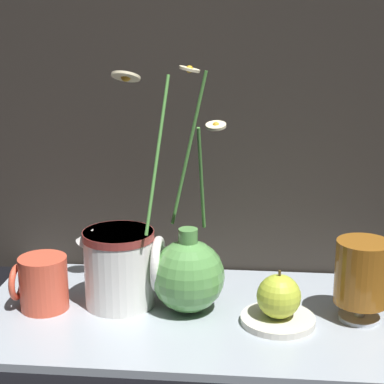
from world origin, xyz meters
TOP-DOWN VIEW (x-y plane):
  - ground_plane at (0.00, 0.00)m, footprint 6.00×6.00m
  - shelf at (0.00, 0.00)m, footprint 0.67×0.35m
  - vase_with_flowers at (-0.01, 0.01)m, footprint 0.18×0.12m
  - yellow_mug at (-0.24, -0.01)m, footprint 0.08×0.07m
  - ceramic_pitcher at (-0.12, 0.02)m, footprint 0.14×0.11m
  - tea_glass at (0.25, 0.00)m, footprint 0.08×0.08m
  - saucer_plate at (0.13, -0.02)m, footprint 0.11×0.11m
  - orange_fruit at (0.13, -0.02)m, footprint 0.07×0.07m

SIDE VIEW (x-z plane):
  - ground_plane at x=0.00m, z-range 0.00..0.00m
  - shelf at x=0.00m, z-range 0.00..0.01m
  - saucer_plate at x=0.13m, z-range 0.01..0.02m
  - yellow_mug at x=-0.24m, z-range 0.01..0.10m
  - orange_fruit at x=0.13m, z-range 0.02..0.09m
  - vase_with_flowers at x=-0.01m, z-range -0.11..0.26m
  - ceramic_pitcher at x=-0.12m, z-range 0.01..0.14m
  - tea_glass at x=0.25m, z-range 0.02..0.15m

